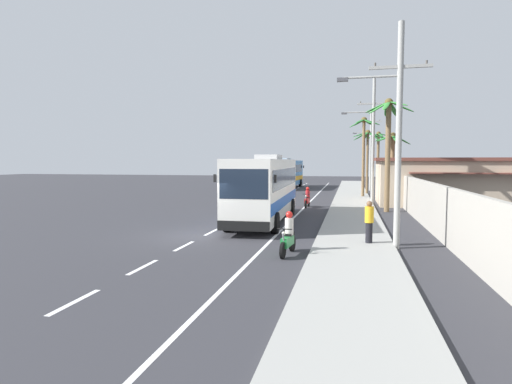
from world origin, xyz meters
TOP-DOWN VIEW (x-y plane):
  - ground_plane at (0.00, 0.00)m, footprint 160.00×160.00m
  - sidewalk_kerb at (6.80, 10.00)m, footprint 3.20×90.00m
  - lane_markings at (1.97, 14.44)m, footprint 3.41×71.00m
  - boundary_wall at (10.60, 14.00)m, footprint 0.24×60.00m
  - coach_bus_foreground at (1.83, 5.42)m, footprint 3.06×11.47m
  - coach_bus_far_lane at (-1.54, 35.46)m, footprint 3.48×11.24m
  - motorcycle_beside_bus at (4.40, -2.93)m, footprint 0.56×1.96m
  - motorcycle_trailing at (3.48, 13.41)m, footprint 0.56×1.96m
  - pedestrian_near_kerb at (7.41, -0.66)m, footprint 0.36×0.36m
  - utility_pole_nearest at (8.37, -0.88)m, footprint 3.61×0.24m
  - utility_pole_mid at (8.24, 16.09)m, footprint 3.74×0.24m
  - utility_pole_far at (8.83, 33.06)m, footprint 3.28×0.24m
  - palm_nearest at (7.79, 22.96)m, footprint 2.88×2.84m
  - palm_second at (9.09, 11.77)m, footprint 3.26×3.26m
  - palm_third at (9.99, 37.23)m, footprint 2.93×2.88m
  - palm_fourth at (8.29, 26.89)m, footprint 3.14×3.17m
  - palm_farthest at (9.88, 17.32)m, footprint 2.85×2.86m
  - roadside_building at (15.46, 17.68)m, footprint 14.04×7.61m

SIDE VIEW (x-z plane):
  - ground_plane at x=0.00m, z-range 0.00..0.00m
  - lane_markings at x=1.97m, z-range 0.00..0.01m
  - sidewalk_kerb at x=6.80m, z-range 0.00..0.14m
  - motorcycle_trailing at x=3.48m, z-range -0.14..1.40m
  - motorcycle_beside_bus at x=4.40m, z-range -0.15..1.47m
  - pedestrian_near_kerb at x=7.41m, z-range 0.18..1.91m
  - boundary_wall at x=10.60m, z-range 0.00..2.42m
  - roadside_building at x=15.46m, z-range 0.02..3.76m
  - coach_bus_far_lane at x=-1.54m, z-range 0.08..3.92m
  - coach_bus_foreground at x=1.83m, z-range 0.08..3.94m
  - palm_farthest at x=9.88m, z-range 0.97..6.76m
  - utility_pole_nearest at x=8.37m, z-range 0.30..9.17m
  - palm_third at x=9.99m, z-range 1.16..8.37m
  - utility_pole_far at x=8.83m, z-range 0.30..9.76m
  - palm_fourth at x=8.29m, z-range 1.79..8.49m
  - palm_second at x=9.09m, z-range 1.35..9.08m
  - utility_pole_mid at x=8.24m, z-range 0.30..10.19m
  - palm_nearest at x=7.79m, z-range 1.65..9.28m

